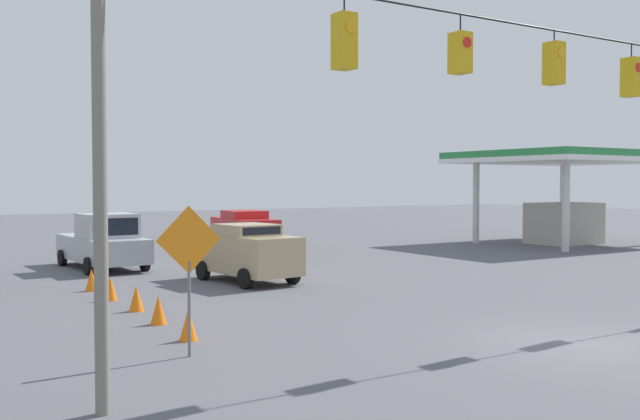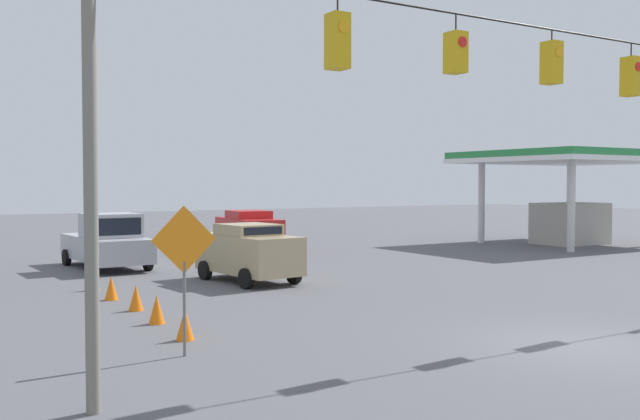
{
  "view_description": "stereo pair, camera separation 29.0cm",
  "coord_description": "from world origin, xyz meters",
  "px_view_note": "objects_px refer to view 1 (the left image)",
  "views": [
    {
      "loc": [
        12.22,
        9.21,
        3.27
      ],
      "look_at": [
        1.46,
        -7.65,
        2.51
      ],
      "focal_mm": 40.0,
      "sensor_mm": 36.0,
      "label": 1
    },
    {
      "loc": [
        11.97,
        9.36,
        3.27
      ],
      "look_at": [
        1.46,
        -7.65,
        2.51
      ],
      "focal_mm": 40.0,
      "sensor_mm": 36.0,
      "label": 2
    }
  ],
  "objects_px": {
    "traffic_cone_second": "(158,310)",
    "traffic_cone_fifth": "(91,280)",
    "pickup_truck_silver_withflow_far": "(103,243)",
    "traffic_cone_nearest": "(188,325)",
    "sedan_red_oncoming_deep": "(244,231)",
    "sedan_tan_withflow_mid": "(247,252)",
    "traffic_cone_fourth": "(110,289)",
    "gas_station": "(565,177)",
    "work_zone_sign": "(189,251)",
    "traffic_cone_third": "(136,298)",
    "overhead_signal_span": "(555,117)"
  },
  "relations": [
    {
      "from": "traffic_cone_second",
      "to": "traffic_cone_fifth",
      "type": "distance_m",
      "value": 5.99
    },
    {
      "from": "pickup_truck_silver_withflow_far",
      "to": "traffic_cone_nearest",
      "type": "height_order",
      "value": "pickup_truck_silver_withflow_far"
    },
    {
      "from": "traffic_cone_second",
      "to": "sedan_red_oncoming_deep",
      "type": "bearing_deg",
      "value": -123.18
    },
    {
      "from": "sedan_tan_withflow_mid",
      "to": "traffic_cone_fourth",
      "type": "relative_size",
      "value": 6.32
    },
    {
      "from": "traffic_cone_fifth",
      "to": "gas_station",
      "type": "distance_m",
      "value": 26.39
    },
    {
      "from": "traffic_cone_fifth",
      "to": "pickup_truck_silver_withflow_far",
      "type": "bearing_deg",
      "value": -109.15
    },
    {
      "from": "pickup_truck_silver_withflow_far",
      "to": "traffic_cone_second",
      "type": "distance_m",
      "value": 11.62
    },
    {
      "from": "traffic_cone_nearest",
      "to": "work_zone_sign",
      "type": "relative_size",
      "value": 0.24
    },
    {
      "from": "traffic_cone_third",
      "to": "work_zone_sign",
      "type": "xyz_separation_m",
      "value": [
        0.68,
        5.2,
        1.65
      ]
    },
    {
      "from": "pickup_truck_silver_withflow_far",
      "to": "traffic_cone_fifth",
      "type": "relative_size",
      "value": 7.98
    },
    {
      "from": "overhead_signal_span",
      "to": "traffic_cone_fourth",
      "type": "relative_size",
      "value": 28.51
    },
    {
      "from": "traffic_cone_third",
      "to": "work_zone_sign",
      "type": "bearing_deg",
      "value": 82.55
    },
    {
      "from": "traffic_cone_nearest",
      "to": "traffic_cone_second",
      "type": "relative_size",
      "value": 1.0
    },
    {
      "from": "pickup_truck_silver_withflow_far",
      "to": "traffic_cone_third",
      "type": "xyz_separation_m",
      "value": [
        1.83,
        9.5,
        -0.64
      ]
    },
    {
      "from": "overhead_signal_span",
      "to": "gas_station",
      "type": "xyz_separation_m",
      "value": [
        -19.38,
        -15.15,
        -1.05
      ]
    },
    {
      "from": "gas_station",
      "to": "overhead_signal_span",
      "type": "bearing_deg",
      "value": 38.02
    },
    {
      "from": "traffic_cone_fifth",
      "to": "gas_station",
      "type": "bearing_deg",
      "value": -172.56
    },
    {
      "from": "traffic_cone_third",
      "to": "work_zone_sign",
      "type": "distance_m",
      "value": 5.5
    },
    {
      "from": "traffic_cone_third",
      "to": "gas_station",
      "type": "bearing_deg",
      "value": -163.95
    },
    {
      "from": "traffic_cone_nearest",
      "to": "work_zone_sign",
      "type": "height_order",
      "value": "work_zone_sign"
    },
    {
      "from": "pickup_truck_silver_withflow_far",
      "to": "traffic_cone_third",
      "type": "bearing_deg",
      "value": 79.08
    },
    {
      "from": "traffic_cone_fourth",
      "to": "overhead_signal_span",
      "type": "bearing_deg",
      "value": 124.28
    },
    {
      "from": "pickup_truck_silver_withflow_far",
      "to": "traffic_cone_fourth",
      "type": "height_order",
      "value": "pickup_truck_silver_withflow_far"
    },
    {
      "from": "traffic_cone_fifth",
      "to": "gas_station",
      "type": "xyz_separation_m",
      "value": [
        -25.97,
        -3.39,
        3.26
      ]
    },
    {
      "from": "overhead_signal_span",
      "to": "traffic_cone_nearest",
      "type": "height_order",
      "value": "overhead_signal_span"
    },
    {
      "from": "sedan_tan_withflow_mid",
      "to": "traffic_cone_second",
      "type": "distance_m",
      "value": 7.23
    },
    {
      "from": "pickup_truck_silver_withflow_far",
      "to": "work_zone_sign",
      "type": "height_order",
      "value": "work_zone_sign"
    },
    {
      "from": "traffic_cone_nearest",
      "to": "traffic_cone_third",
      "type": "relative_size",
      "value": 1.0
    },
    {
      "from": "pickup_truck_silver_withflow_far",
      "to": "gas_station",
      "type": "height_order",
      "value": "gas_station"
    },
    {
      "from": "pickup_truck_silver_withflow_far",
      "to": "gas_station",
      "type": "bearing_deg",
      "value": 175.14
    },
    {
      "from": "traffic_cone_third",
      "to": "traffic_cone_fourth",
      "type": "height_order",
      "value": "same"
    },
    {
      "from": "traffic_cone_nearest",
      "to": "overhead_signal_span",
      "type": "bearing_deg",
      "value": 150.58
    },
    {
      "from": "traffic_cone_nearest",
      "to": "traffic_cone_fourth",
      "type": "xyz_separation_m",
      "value": [
        -0.1,
        -5.91,
        0.0
      ]
    },
    {
      "from": "traffic_cone_second",
      "to": "traffic_cone_third",
      "type": "xyz_separation_m",
      "value": [
        -0.11,
        -1.93,
        0.0
      ]
    },
    {
      "from": "traffic_cone_nearest",
      "to": "traffic_cone_third",
      "type": "distance_m",
      "value": 3.92
    },
    {
      "from": "pickup_truck_silver_withflow_far",
      "to": "traffic_cone_fourth",
      "type": "xyz_separation_m",
      "value": [
        1.92,
        7.51,
        -0.64
      ]
    },
    {
      "from": "sedan_tan_withflow_mid",
      "to": "traffic_cone_third",
      "type": "height_order",
      "value": "sedan_tan_withflow_mid"
    },
    {
      "from": "traffic_cone_second",
      "to": "work_zone_sign",
      "type": "relative_size",
      "value": 0.24
    },
    {
      "from": "traffic_cone_nearest",
      "to": "traffic_cone_second",
      "type": "distance_m",
      "value": 1.99
    },
    {
      "from": "sedan_tan_withflow_mid",
      "to": "traffic_cone_nearest",
      "type": "relative_size",
      "value": 6.32
    },
    {
      "from": "traffic_cone_fourth",
      "to": "pickup_truck_silver_withflow_far",
      "type": "bearing_deg",
      "value": -104.31
    },
    {
      "from": "sedan_red_oncoming_deep",
      "to": "pickup_truck_silver_withflow_far",
      "type": "bearing_deg",
      "value": 20.71
    },
    {
      "from": "traffic_cone_fourth",
      "to": "traffic_cone_fifth",
      "type": "relative_size",
      "value": 1.0
    },
    {
      "from": "pickup_truck_silver_withflow_far",
      "to": "traffic_cone_third",
      "type": "distance_m",
      "value": 9.7
    },
    {
      "from": "sedan_red_oncoming_deep",
      "to": "work_zone_sign",
      "type": "height_order",
      "value": "work_zone_sign"
    },
    {
      "from": "sedan_red_oncoming_deep",
      "to": "traffic_cone_second",
      "type": "xyz_separation_m",
      "value": [
        9.3,
        14.21,
        -0.69
      ]
    },
    {
      "from": "traffic_cone_second",
      "to": "traffic_cone_third",
      "type": "relative_size",
      "value": 1.0
    },
    {
      "from": "gas_station",
      "to": "traffic_cone_fourth",
      "type": "bearing_deg",
      "value": 11.86
    },
    {
      "from": "pickup_truck_silver_withflow_far",
      "to": "overhead_signal_span",
      "type": "bearing_deg",
      "value": 105.26
    },
    {
      "from": "pickup_truck_silver_withflow_far",
      "to": "gas_station",
      "type": "xyz_separation_m",
      "value": [
        -24.08,
        2.05,
        2.62
      ]
    }
  ]
}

